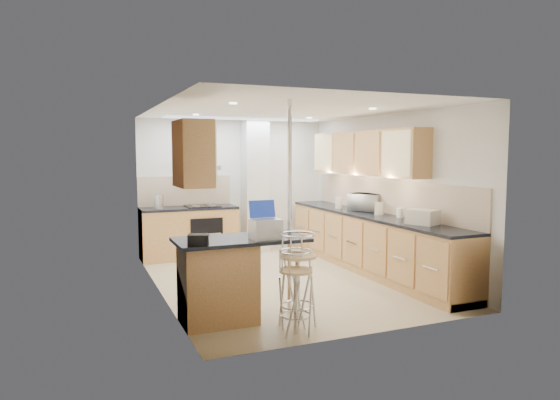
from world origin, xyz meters
name	(u,v)px	position (x,y,z in m)	size (l,w,h in m)	color
ground	(283,280)	(0.00, 0.00, 0.00)	(4.80, 4.80, 0.00)	tan
room_shell	(293,175)	(0.32, 0.38, 1.54)	(3.64, 4.84, 2.51)	silver
right_counter	(369,242)	(1.50, 0.00, 0.46)	(0.63, 4.40, 0.92)	#B57348
back_counter	(189,232)	(-0.95, 2.10, 0.46)	(1.70, 0.63, 0.92)	#B57348
peninsula	(241,278)	(-1.12, -1.45, 0.48)	(1.47, 0.72, 0.94)	#B57348
microwave	(366,202)	(1.66, 0.36, 1.07)	(0.53, 0.36, 0.29)	white
laptop	(266,229)	(-0.89, -1.62, 1.05)	(0.32, 0.24, 0.22)	#9FA3A7
bag	(198,240)	(-1.67, -1.70, 1.00)	(0.21, 0.15, 0.11)	black
bar_stool_near	(296,292)	(-0.74, -2.10, 0.45)	(0.37, 0.37, 0.90)	tan
bar_stool_end	(298,280)	(-0.63, -1.90, 0.52)	(0.42, 0.42, 1.04)	tan
jar_a	(339,203)	(1.41, 0.86, 1.02)	(0.12, 0.12, 0.20)	beige
jar_b	(365,205)	(1.69, 0.45, 1.00)	(0.11, 0.11, 0.17)	beige
jar_c	(379,209)	(1.57, -0.15, 1.02)	(0.14, 0.14, 0.19)	beige
jar_d	(400,213)	(1.67, -0.56, 0.99)	(0.10, 0.10, 0.14)	white
bread_bin	(423,217)	(1.53, -1.26, 1.02)	(0.30, 0.38, 0.20)	beige
kettle	(159,202)	(-1.48, 2.05, 1.04)	(0.16, 0.16, 0.24)	#B4B6B9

